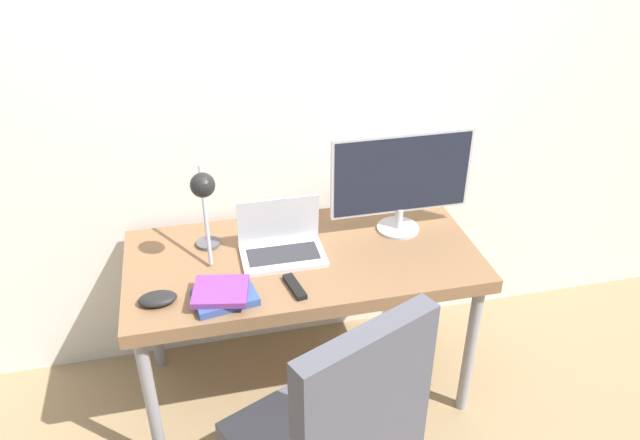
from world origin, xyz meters
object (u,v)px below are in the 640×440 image
(desk_lamp, at_px, (204,197))
(office_chair, at_px, (335,440))
(laptop, at_px, (282,244))
(game_controller, at_px, (158,299))
(monitor, at_px, (401,178))
(book_stack, at_px, (223,295))

(desk_lamp, relative_size, office_chair, 0.37)
(laptop, relative_size, game_controller, 2.40)
(laptop, distance_m, desk_lamp, 0.39)
(office_chair, bearing_deg, game_controller, 128.82)
(monitor, height_order, book_stack, monitor)
(office_chair, distance_m, game_controller, 0.84)
(office_chair, relative_size, game_controller, 7.96)
(monitor, bearing_deg, office_chair, -118.95)
(desk_lamp, bearing_deg, monitor, 5.39)
(monitor, xyz_separation_m, desk_lamp, (-0.83, -0.08, 0.05))
(monitor, relative_size, office_chair, 0.54)
(monitor, bearing_deg, game_controller, -164.01)
(desk_lamp, xyz_separation_m, office_chair, (0.31, -0.86, -0.44))
(monitor, xyz_separation_m, book_stack, (-0.80, -0.34, -0.23))
(office_chair, xyz_separation_m, book_stack, (-0.28, 0.61, 0.16))
(monitor, distance_m, book_stack, 0.90)
(desk_lamp, relative_size, game_controller, 2.95)
(monitor, relative_size, desk_lamp, 1.46)
(laptop, relative_size, book_stack, 1.34)
(monitor, bearing_deg, book_stack, -157.17)
(monitor, xyz_separation_m, game_controller, (-1.04, -0.30, -0.23))
(desk_lamp, bearing_deg, office_chair, -70.43)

